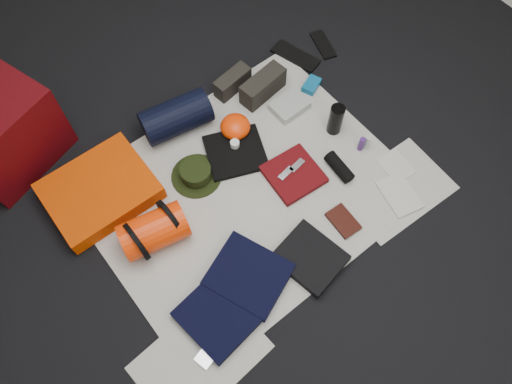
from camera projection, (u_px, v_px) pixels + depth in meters
floor at (246, 192)px, 2.73m from camera, size 4.50×4.50×0.02m
newspaper_mat at (246, 191)px, 2.71m from camera, size 1.60×1.30×0.01m
newspaper_sheet_front_left at (200, 357)px, 2.32m from camera, size 0.61×0.44×0.00m
newspaper_sheet_front_right at (396, 189)px, 2.72m from camera, size 0.60×0.43×0.00m
sleeping_pad at (100, 191)px, 2.66m from camera, size 0.55×0.46×0.10m
stuff_sack at (154, 231)px, 2.50m from camera, size 0.37×0.26×0.20m
sack_strap_left at (137, 242)px, 2.46m from camera, size 0.02×0.22×0.22m
sack_strap_right at (170, 219)px, 2.52m from camera, size 0.03×0.22×0.22m
navy_duffel at (176, 117)px, 2.81m from camera, size 0.42×0.27×0.20m
boonie_brim at (197, 176)px, 2.75m from camera, size 0.30×0.30×0.01m
boonie_crown at (196, 172)px, 2.71m from camera, size 0.17×0.17×0.07m
hiking_boot_left at (232, 82)px, 2.97m from camera, size 0.25×0.12×0.12m
hiking_boot_right at (263, 86)px, 2.94m from camera, size 0.30×0.15×0.15m
flip_flop_left at (295, 56)px, 3.14m from camera, size 0.19×0.33×0.02m
flip_flop_right at (323, 45)px, 3.19m from camera, size 0.15×0.25×0.01m
trousers_navy_a at (217, 317)px, 2.38m from camera, size 0.33×0.37×0.05m
trousers_navy_b at (248, 275)px, 2.47m from camera, size 0.43×0.46×0.06m
trousers_charcoal at (310, 258)px, 2.51m from camera, size 0.32×0.35×0.05m
black_tshirt at (235, 152)px, 2.80m from camera, size 0.41×0.40×0.03m
red_shirt at (294, 174)px, 2.74m from camera, size 0.30×0.30×0.04m
orange_stuff_sack at (235, 127)px, 2.83m from camera, size 0.18×0.18×0.11m
first_aid_pouch at (289, 106)px, 2.94m from camera, size 0.21×0.16×0.05m
water_bottle at (336, 119)px, 2.80m from camera, size 0.09×0.09×0.20m
speaker at (339, 167)px, 2.74m from camera, size 0.09×0.19×0.07m
compact_camera at (291, 104)px, 2.95m from camera, size 0.10×0.07×0.04m
cyan_case at (311, 85)px, 3.01m from camera, size 0.14×0.12×0.04m
toiletry_purple at (361, 144)px, 2.79m from camera, size 0.04×0.04×0.10m
toiletry_clear at (367, 142)px, 2.80m from camera, size 0.04×0.04×0.09m
paperback_book at (343, 221)px, 2.62m from camera, size 0.12×0.18×0.02m
map_booklet at (399, 195)px, 2.69m from camera, size 0.21×0.27×0.01m
map_printout at (396, 166)px, 2.78m from camera, size 0.16×0.20×0.01m
sunglasses at (334, 125)px, 2.89m from camera, size 0.10×0.05×0.02m
key_cluster at (205, 358)px, 2.31m from camera, size 0.09×0.09×0.01m
tape_roll at (235, 144)px, 2.79m from camera, size 0.05×0.05×0.04m
energy_bar_a at (286, 174)px, 2.71m from camera, size 0.10×0.05×0.01m
energy_bar_b at (297, 166)px, 2.73m from camera, size 0.10×0.05×0.01m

